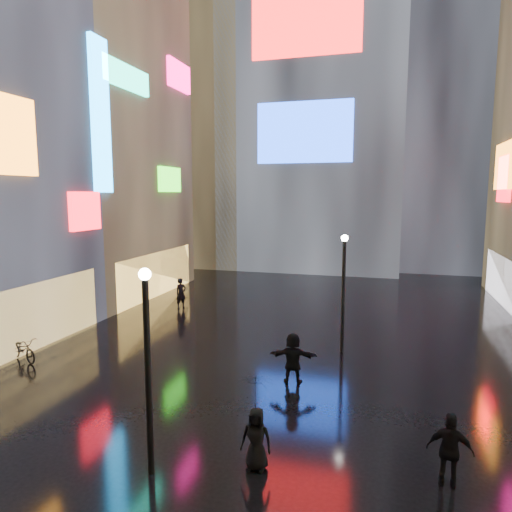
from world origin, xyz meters
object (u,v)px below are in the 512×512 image
at_px(pedestrian_3, 450,450).
at_px(bicycle, 23,349).
at_px(lamp_far, 343,286).
at_px(lamp_near, 148,360).

bearing_deg(pedestrian_3, bicycle, -6.89).
xyz_separation_m(lamp_far, pedestrian_3, (3.36, -8.73, -2.04)).
bearing_deg(lamp_near, pedestrian_3, 12.09).
distance_m(pedestrian_3, bicycle, 16.52).
relative_size(lamp_near, bicycle, 2.72).
bearing_deg(lamp_far, bicycle, -159.30).
height_order(lamp_near, bicycle, lamp_near).
bearing_deg(pedestrian_3, lamp_far, -62.06).
xyz_separation_m(lamp_near, lamp_far, (3.72, 10.24, 0.00)).
xyz_separation_m(lamp_near, bicycle, (-8.96, 5.45, -2.44)).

